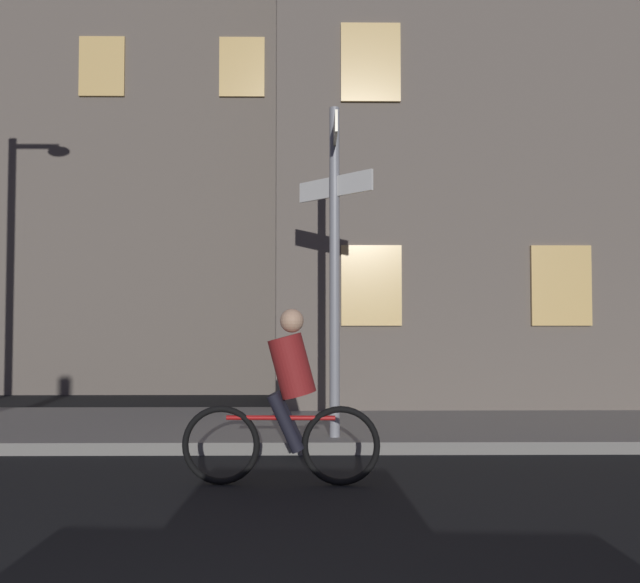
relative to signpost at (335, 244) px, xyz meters
name	(u,v)px	position (x,y,z in m)	size (l,w,h in m)	color
sidewalk_kerb	(269,427)	(-0.84, 1.05, -2.32)	(40.00, 2.80, 0.14)	gray
signpost	(335,244)	(0.00, 0.00, 0.00)	(0.84, 1.30, 3.87)	gray
cyclist	(286,403)	(-0.50, -1.60, -1.64)	(1.82, 0.34, 1.61)	black
building_right_block	(537,97)	(4.88, 6.98, 4.17)	(11.37, 9.89, 13.12)	#6B6056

